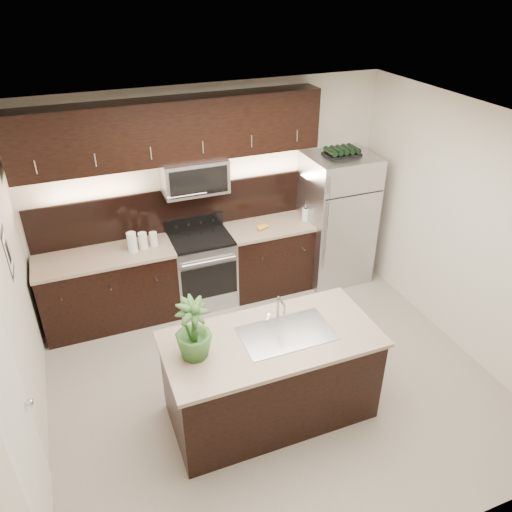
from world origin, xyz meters
The scene contains 12 objects.
ground centered at (0.00, 0.00, 0.00)m, with size 4.50×4.50×0.00m, color gray.
room_walls centered at (-0.11, -0.04, 1.70)m, with size 4.52×4.02×2.71m.
counter_run centered at (-0.46, 1.69, 0.47)m, with size 3.51×0.65×0.94m.
upper_fixtures centered at (-0.43, 1.84, 2.14)m, with size 3.49×0.40×1.66m.
island centered at (-0.18, -0.39, 0.47)m, with size 1.96×0.96×0.94m.
sink_faucet centered at (-0.03, -0.38, 0.96)m, with size 0.84×0.50×0.28m.
refrigerator centered at (1.62, 1.63, 0.88)m, with size 0.85×0.77×1.77m, color #B2B2B7.
wine_rack centered at (1.62, 1.63, 1.82)m, with size 0.44×0.27×0.10m.
plant centered at (-0.89, -0.36, 1.22)m, with size 0.31×0.31×0.56m, color #2D5522.
canisters centered at (-0.98, 1.66, 1.05)m, with size 0.36×0.16×0.24m.
french_press centered at (1.16, 1.64, 1.04)m, with size 0.09×0.09×0.27m.
bananas centered at (0.49, 1.61, 0.97)m, with size 0.17×0.13×0.05m, color gold.
Camera 1 is at (-1.60, -3.59, 3.84)m, focal length 35.00 mm.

